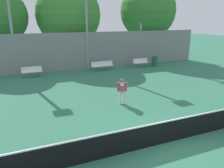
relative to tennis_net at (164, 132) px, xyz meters
name	(u,v)px	position (x,y,z in m)	size (l,w,h in m)	color
ground_plane	(164,143)	(0.00, 0.00, -0.49)	(100.00, 100.00, 0.00)	#337556
tennis_net	(164,132)	(0.00, 0.00, 0.00)	(12.40, 0.09, 0.96)	#195128
tennis_player	(122,90)	(0.22, 4.36, 0.36)	(0.52, 0.50, 1.51)	silver
bench_courtside_near	(141,62)	(6.22, 12.76, 0.05)	(1.63, 0.40, 0.87)	white
bench_courtside_far	(102,65)	(2.11, 12.76, 0.05)	(2.11, 0.40, 0.87)	white
bench_by_gate	(32,71)	(-4.15, 12.76, 0.05)	(1.64, 0.40, 0.87)	white
light_pole_near_left	(9,9)	(-5.33, 14.21, 4.96)	(0.90, 0.60, 8.85)	#939399
light_pole_far_right	(142,14)	(7.18, 14.63, 4.70)	(0.90, 0.60, 8.75)	#939399
light_pole_center_back	(86,2)	(1.08, 14.00, 5.60)	(0.90, 0.60, 9.84)	#939399
trash_bin	(155,61)	(7.74, 12.57, -0.01)	(0.61, 0.61, 0.95)	#235B33
back_fence	(76,51)	(0.00, 14.04, 1.26)	(26.83, 0.06, 3.49)	gray
tree_green_tall	(148,11)	(9.12, 16.58, 5.04)	(6.33, 6.33, 8.70)	brown
tree_dark_dense	(69,15)	(0.23, 17.85, 4.59)	(6.74, 6.74, 8.46)	brown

